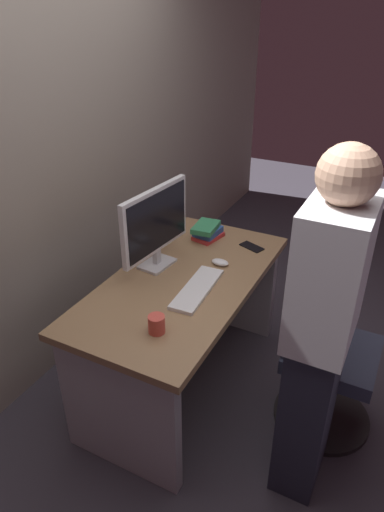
{
  "coord_description": "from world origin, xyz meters",
  "views": [
    {
      "loc": [
        -1.83,
        -0.99,
        2.04
      ],
      "look_at": [
        0.0,
        -0.05,
        0.89
      ],
      "focal_mm": 32.02,
      "sensor_mm": 36.0,
      "label": 1
    }
  ],
  "objects_px": {
    "mouse": "(220,262)",
    "handbag": "(308,316)",
    "office_chair": "(321,356)",
    "keyboard": "(197,289)",
    "book_stack": "(207,231)",
    "person_at_desk": "(320,336)",
    "monitor": "(156,224)",
    "cup_near_keyboard": "(157,324)",
    "desk": "(184,313)",
    "cell_phone": "(252,247)"
  },
  "relations": [
    {
      "from": "keyboard",
      "to": "cup_near_keyboard",
      "type": "distance_m",
      "value": 0.39
    },
    {
      "from": "mouse",
      "to": "handbag",
      "type": "bearing_deg",
      "value": -36.16
    },
    {
      "from": "monitor",
      "to": "book_stack",
      "type": "bearing_deg",
      "value": -13.52
    },
    {
      "from": "person_at_desk",
      "to": "cell_phone",
      "type": "xyz_separation_m",
      "value": [
        0.79,
        0.59,
        -0.1
      ]
    },
    {
      "from": "desk",
      "to": "keyboard",
      "type": "bearing_deg",
      "value": -121.79
    },
    {
      "from": "desk",
      "to": "book_stack",
      "type": "distance_m",
      "value": 0.57
    },
    {
      "from": "monitor",
      "to": "cup_near_keyboard",
      "type": "xyz_separation_m",
      "value": [
        -0.51,
        -0.31,
        -0.21
      ]
    },
    {
      "from": "cup_near_keyboard",
      "to": "book_stack",
      "type": "relative_size",
      "value": 0.38
    },
    {
      "from": "mouse",
      "to": "cell_phone",
      "type": "relative_size",
      "value": 0.69
    },
    {
      "from": "mouse",
      "to": "book_stack",
      "type": "distance_m",
      "value": 0.34
    },
    {
      "from": "person_at_desk",
      "to": "cup_near_keyboard",
      "type": "height_order",
      "value": "person_at_desk"
    },
    {
      "from": "keyboard",
      "to": "book_stack",
      "type": "bearing_deg",
      "value": 17.36
    },
    {
      "from": "person_at_desk",
      "to": "cup_near_keyboard",
      "type": "xyz_separation_m",
      "value": [
        -0.17,
        0.68,
        -0.06
      ]
    },
    {
      "from": "cup_near_keyboard",
      "to": "person_at_desk",
      "type": "bearing_deg",
      "value": -76.0
    },
    {
      "from": "desk",
      "to": "cell_phone",
      "type": "height_order",
      "value": "cell_phone"
    },
    {
      "from": "monitor",
      "to": "office_chair",
      "type": "bearing_deg",
      "value": -88.02
    },
    {
      "from": "desk",
      "to": "office_chair",
      "type": "bearing_deg",
      "value": -83.27
    },
    {
      "from": "office_chair",
      "to": "keyboard",
      "type": "xyz_separation_m",
      "value": [
        -0.16,
        0.64,
        0.32
      ]
    },
    {
      "from": "monitor",
      "to": "mouse",
      "type": "distance_m",
      "value": 0.43
    },
    {
      "from": "person_at_desk",
      "to": "keyboard",
      "type": "height_order",
      "value": "person_at_desk"
    },
    {
      "from": "desk",
      "to": "office_chair",
      "type": "height_order",
      "value": "office_chair"
    },
    {
      "from": "desk",
      "to": "handbag",
      "type": "bearing_deg",
      "value": -34.02
    },
    {
      "from": "desk",
      "to": "cell_phone",
      "type": "bearing_deg",
      "value": -21.87
    },
    {
      "from": "handbag",
      "to": "mouse",
      "type": "bearing_deg",
      "value": 143.84
    },
    {
      "from": "person_at_desk",
      "to": "monitor",
      "type": "xyz_separation_m",
      "value": [
        0.34,
        0.99,
        0.15
      ]
    },
    {
      "from": "person_at_desk",
      "to": "mouse",
      "type": "height_order",
      "value": "person_at_desk"
    },
    {
      "from": "monitor",
      "to": "handbag",
      "type": "relative_size",
      "value": 1.43
    },
    {
      "from": "monitor",
      "to": "keyboard",
      "type": "distance_m",
      "value": 0.42
    },
    {
      "from": "desk",
      "to": "monitor",
      "type": "bearing_deg",
      "value": 74.13
    },
    {
      "from": "person_at_desk",
      "to": "cell_phone",
      "type": "relative_size",
      "value": 11.38
    },
    {
      "from": "office_chair",
      "to": "person_at_desk",
      "type": "distance_m",
      "value": 0.56
    },
    {
      "from": "monitor",
      "to": "book_stack",
      "type": "distance_m",
      "value": 0.49
    },
    {
      "from": "person_at_desk",
      "to": "cell_phone",
      "type": "bearing_deg",
      "value": 36.77
    },
    {
      "from": "book_stack",
      "to": "person_at_desk",
      "type": "bearing_deg",
      "value": -131.34
    },
    {
      "from": "desk",
      "to": "monitor",
      "type": "xyz_separation_m",
      "value": [
        0.06,
        0.2,
        0.48
      ]
    },
    {
      "from": "keyboard",
      "to": "cell_phone",
      "type": "distance_m",
      "value": 0.58
    },
    {
      "from": "keyboard",
      "to": "mouse",
      "type": "xyz_separation_m",
      "value": [
        0.29,
        0.0,
        0.01
      ]
    },
    {
      "from": "desk",
      "to": "keyboard",
      "type": "xyz_separation_m",
      "value": [
        -0.07,
        -0.12,
        0.24
      ]
    },
    {
      "from": "office_chair",
      "to": "monitor",
      "type": "bearing_deg",
      "value": 91.98
    },
    {
      "from": "book_stack",
      "to": "cell_phone",
      "type": "height_order",
      "value": "book_stack"
    },
    {
      "from": "keyboard",
      "to": "cell_phone",
      "type": "bearing_deg",
      "value": -11.52
    },
    {
      "from": "office_chair",
      "to": "handbag",
      "type": "height_order",
      "value": "office_chair"
    },
    {
      "from": "keyboard",
      "to": "cell_phone",
      "type": "xyz_separation_m",
      "value": [
        0.57,
        -0.08,
        -0.01
      ]
    },
    {
      "from": "office_chair",
      "to": "keyboard",
      "type": "bearing_deg",
      "value": 104.25
    },
    {
      "from": "keyboard",
      "to": "cell_phone",
      "type": "height_order",
      "value": "keyboard"
    },
    {
      "from": "cup_near_keyboard",
      "to": "monitor",
      "type": "bearing_deg",
      "value": 30.72
    },
    {
      "from": "mouse",
      "to": "cell_phone",
      "type": "distance_m",
      "value": 0.29
    },
    {
      "from": "office_chair",
      "to": "cup_near_keyboard",
      "type": "xyz_separation_m",
      "value": [
        -0.55,
        0.65,
        0.35
      ]
    },
    {
      "from": "desk",
      "to": "person_at_desk",
      "type": "height_order",
      "value": "person_at_desk"
    },
    {
      "from": "person_at_desk",
      "to": "book_stack",
      "type": "height_order",
      "value": "person_at_desk"
    }
  ]
}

